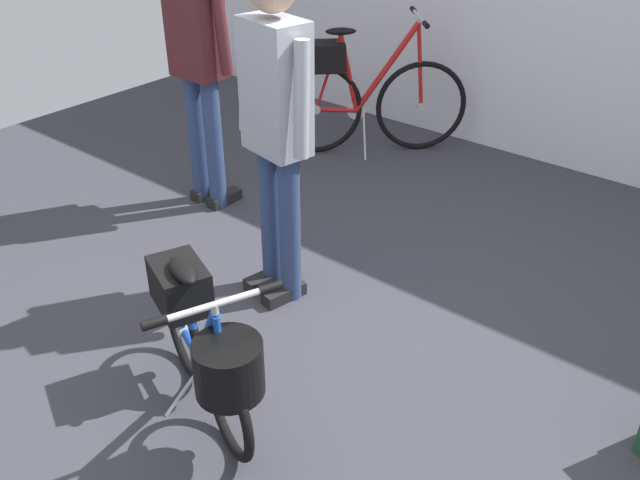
% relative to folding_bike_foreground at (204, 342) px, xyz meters
% --- Properties ---
extents(ground_plane, '(7.59, 7.59, 0.00)m').
position_rel_folding_bike_foreground_xyz_m(ground_plane, '(0.09, 0.54, -0.38)').
color(ground_plane, '#38383F').
extents(folding_bike_foreground, '(0.92, 0.57, 0.70)m').
position_rel_folding_bike_foreground_xyz_m(folding_bike_foreground, '(0.00, 0.00, 0.00)').
color(folding_bike_foreground, black).
rests_on(folding_bike_foreground, ground_plane).
extents(display_bike_left, '(1.10, 1.04, 1.02)m').
position_rel_folding_bike_foreground_xyz_m(display_bike_left, '(-1.15, 2.62, 0.07)').
color(display_bike_left, black).
rests_on(display_bike_left, ground_plane).
extents(visitor_near_wall, '(0.53, 0.32, 1.67)m').
position_rel_folding_bike_foreground_xyz_m(visitor_near_wall, '(-0.38, 0.87, 0.57)').
color(visitor_near_wall, navy).
rests_on(visitor_near_wall, ground_plane).
extents(visitor_browsing, '(0.54, 0.29, 1.77)m').
position_rel_folding_bike_foreground_xyz_m(visitor_browsing, '(-1.41, 1.32, 0.64)').
color(visitor_browsing, navy).
rests_on(visitor_browsing, ground_plane).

